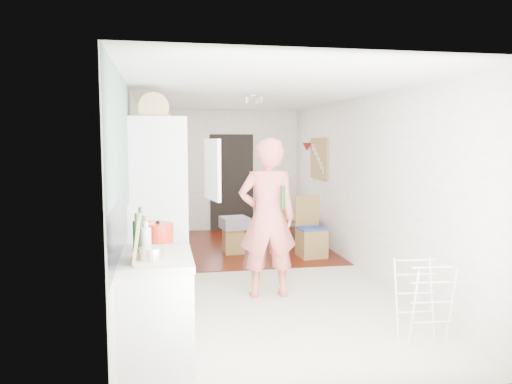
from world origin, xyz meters
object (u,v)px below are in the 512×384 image
object	(u,v)px
dining_table	(293,229)
dining_chair	(312,227)
stool	(233,241)
drying_rack	(423,302)
person	(268,204)

from	to	relation	value
dining_table	dining_chair	world-z (taller)	dining_chair
dining_table	stool	xyz separation A→B (m)	(-1.24, -0.83, -0.01)
dining_chair	stool	xyz separation A→B (m)	(-1.19, 0.51, -0.28)
dining_chair	drying_rack	size ratio (longest dim) A/B	1.28
dining_chair	drying_rack	distance (m)	3.41
person	dining_table	xyz separation A→B (m)	(1.16, 3.14, -0.91)
person	stool	size ratio (longest dim) A/B	5.31
person	dining_chair	distance (m)	2.21
dining_chair	stool	distance (m)	1.33
dining_table	stool	bearing A→B (deg)	132.26
dining_chair	drying_rack	xyz separation A→B (m)	(0.04, -3.41, -0.11)
person	dining_chair	xyz separation A→B (m)	(1.11, 1.80, -0.64)
dining_chair	stool	bearing A→B (deg)	151.36
dining_chair	stool	world-z (taller)	dining_chair
dining_table	stool	distance (m)	1.50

